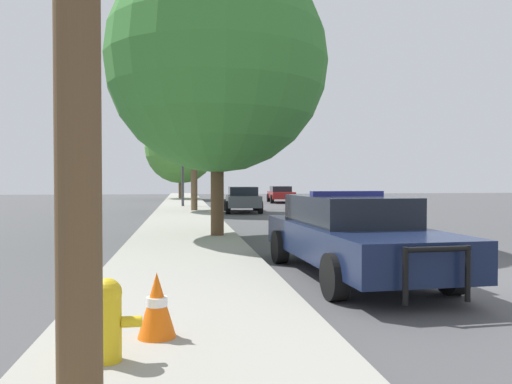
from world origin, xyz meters
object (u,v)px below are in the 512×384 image
traffic_light (207,146)px  tree_sidewalk_mid (194,108)px  tree_sidewalk_near (217,63)px  car_background_oncoming (281,194)px  police_car (351,233)px  car_background_midblock (242,199)px  traffic_cone (157,305)px  tree_sidewalk_far (181,148)px  fire_hydrant (107,317)px

traffic_light → tree_sidewalk_mid: bearing=-101.2°
tree_sidewalk_near → car_background_oncoming: bearing=74.5°
police_car → car_background_midblock: 17.93m
car_background_oncoming → traffic_cone: bearing=81.2°
tree_sidewalk_far → traffic_light: bearing=-83.1°
fire_hydrant → tree_sidewalk_far: 40.19m
traffic_cone → tree_sidewalk_near: bearing=82.4°
tree_sidewalk_mid → police_car: bearing=-82.6°
car_background_midblock → traffic_cone: bearing=-96.2°
police_car → traffic_light: traffic_light is taller
car_background_oncoming → tree_sidewalk_mid: tree_sidewalk_mid is taller
car_background_oncoming → tree_sidewalk_near: (-6.53, -23.56, 4.37)m
fire_hydrant → traffic_light: 26.76m
police_car → fire_hydrant: size_ratio=7.53×
fire_hydrant → tree_sidewalk_near: tree_sidewalk_near is taller
traffic_light → tree_sidewalk_near: 16.68m
car_background_midblock → traffic_cone: car_background_midblock is taller
tree_sidewalk_mid → tree_sidewalk_near: bearing=-88.2°
fire_hydrant → car_background_midblock: car_background_midblock is taller
police_car → fire_hydrant: 5.44m
car_background_oncoming → car_background_midblock: (-4.35, -11.41, 0.04)m
traffic_light → car_background_oncoming: size_ratio=1.09×
car_background_midblock → tree_sidewalk_near: size_ratio=0.55×
fire_hydrant → tree_sidewalk_mid: 22.65m
traffic_light → traffic_cone: bearing=-93.8°
police_car → car_background_midblock: (0.21, 17.92, -0.03)m
police_car → tree_sidewalk_far: size_ratio=0.72×
tree_sidewalk_far → traffic_cone: size_ratio=11.63×
fire_hydrant → tree_sidewalk_far: bearing=89.3°
police_car → car_background_oncoming: size_ratio=1.13×
police_car → traffic_light: bearing=-89.0°
fire_hydrant → car_background_oncoming: 34.38m
tree_sidewalk_mid → traffic_light: bearing=78.8°
tree_sidewalk_near → tree_sidewalk_mid: 12.23m
tree_sidewalk_near → traffic_cone: size_ratio=12.42×
police_car → tree_sidewalk_near: bearing=-73.9°
tree_sidewalk_mid → tree_sidewalk_far: tree_sidewalk_mid is taller
car_background_oncoming → traffic_cone: (-7.77, -32.78, -0.22)m
fire_hydrant → traffic_cone: fire_hydrant is taller
car_background_midblock → tree_sidewalk_far: tree_sidewalk_far is taller
tree_sidewalk_near → tree_sidewalk_far: size_ratio=1.07×
tree_sidewalk_mid → traffic_cone: (-0.86, -21.44, -5.06)m
fire_hydrant → tree_sidewalk_mid: (1.25, 22.06, 5.01)m
police_car → traffic_light: (-1.48, 22.40, 3.06)m
fire_hydrant → tree_sidewalk_mid: tree_sidewalk_mid is taller
traffic_light → tree_sidewalk_near: size_ratio=0.65×
fire_hydrant → car_background_oncoming: (8.16, 33.40, 0.17)m
car_background_midblock → tree_sidewalk_mid: 5.44m
tree_sidewalk_mid → traffic_cone: 22.05m
traffic_light → tree_sidewalk_far: 13.64m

